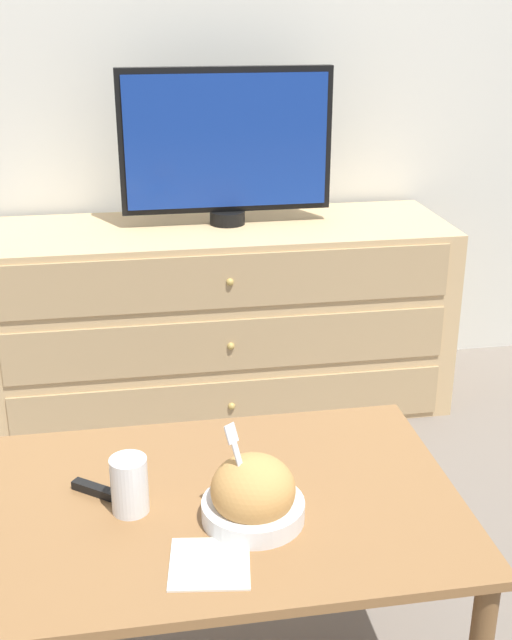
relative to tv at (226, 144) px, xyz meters
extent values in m
plane|color=#70665B|center=(0.04, 0.26, -0.95)|extent=(12.00, 12.00, 0.00)
cube|color=silver|center=(0.04, 0.28, 0.35)|extent=(12.00, 0.05, 2.60)
cube|color=tan|center=(-0.03, -0.03, -0.61)|extent=(1.60, 0.52, 0.67)
cube|color=tan|center=(-0.03, -0.29, -0.84)|extent=(1.47, 0.01, 0.18)
sphere|color=tan|center=(-0.03, -0.30, -0.84)|extent=(0.02, 0.02, 0.02)
cube|color=tan|center=(-0.03, -0.29, -0.61)|extent=(1.47, 0.01, 0.18)
sphere|color=tan|center=(-0.03, -0.30, -0.61)|extent=(0.02, 0.02, 0.02)
cube|color=tan|center=(-0.03, -0.29, -0.39)|extent=(1.47, 0.01, 0.18)
sphere|color=tan|center=(-0.03, -0.30, -0.39)|extent=(0.02, 0.02, 0.02)
cylinder|color=black|center=(0.00, 0.00, -0.25)|extent=(0.12, 0.12, 0.05)
cube|color=black|center=(0.00, 0.00, 0.01)|extent=(0.72, 0.04, 0.48)
cube|color=navy|center=(0.00, -0.02, 0.01)|extent=(0.68, 0.01, 0.44)
cube|color=olive|center=(-0.20, -1.37, -0.47)|extent=(0.94, 0.65, 0.02)
cylinder|color=brown|center=(-0.63, -1.08, -0.72)|extent=(0.04, 0.04, 0.46)
cylinder|color=brown|center=(0.24, -1.08, -0.72)|extent=(0.04, 0.04, 0.46)
cylinder|color=silver|center=(-0.15, -1.44, -0.45)|extent=(0.20, 0.20, 0.04)
ellipsoid|color=tan|center=(-0.15, -1.44, -0.40)|extent=(0.16, 0.16, 0.13)
cube|color=silver|center=(-0.17, -1.46, -0.36)|extent=(0.05, 0.06, 0.16)
cube|color=silver|center=(-0.19, -1.43, -0.28)|extent=(0.03, 0.03, 0.03)
cylinder|color=#9E6638|center=(-0.38, -1.38, -0.43)|extent=(0.06, 0.06, 0.07)
cylinder|color=white|center=(-0.38, -1.38, -0.41)|extent=(0.07, 0.07, 0.11)
cube|color=silver|center=(-0.24, -1.56, -0.46)|extent=(0.16, 0.16, 0.00)
cube|color=black|center=(-0.42, -1.33, -0.46)|extent=(0.14, 0.11, 0.02)
camera|label=1|loc=(-0.35, -2.70, 0.45)|focal=45.00mm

